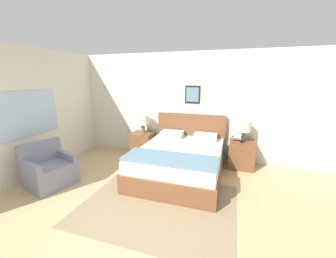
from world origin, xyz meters
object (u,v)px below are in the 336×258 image
nightstand_near_window (143,144)px  armchair (49,171)px  table_lamp_near_window (143,120)px  table_lamp_by_door (243,127)px  nightstand_by_door (241,154)px  bed (180,160)px

nightstand_near_window → armchair: bearing=-118.0°
table_lamp_near_window → table_lamp_by_door: size_ratio=1.00×
armchair → nightstand_by_door: size_ratio=1.48×
table_lamp_near_window → armchair: bearing=-117.8°
nightstand_near_window → nightstand_by_door: same height
armchair → nightstand_near_window: bearing=167.2°
table_lamp_near_window → nightstand_by_door: bearing=-0.6°
nightstand_by_door → table_lamp_by_door: (-0.00, 0.02, 0.63)m
bed → nightstand_near_window: bearing=146.8°
bed → table_lamp_by_door: size_ratio=4.58×
armchair → nightstand_near_window: (1.04, 1.96, 0.02)m
nightstand_near_window → nightstand_by_door: (2.44, 0.00, 0.00)m
nightstand_by_door → table_lamp_by_door: bearing=97.7°
armchair → table_lamp_near_window: table_lamp_near_window is taller
armchair → table_lamp_by_door: bearing=134.9°
bed → nightstand_near_window: (-1.22, 0.80, -0.01)m
armchair → table_lamp_by_door: (3.47, 1.98, 0.66)m
table_lamp_by_door → bed: bearing=-145.9°
armchair → table_lamp_near_window: bearing=167.4°
armchair → table_lamp_near_window: 2.33m
armchair → table_lamp_near_window: size_ratio=1.96×
armchair → nightstand_near_window: armchair is taller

